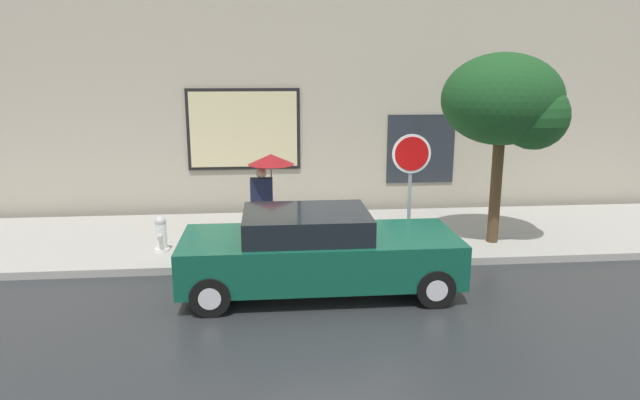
{
  "coord_description": "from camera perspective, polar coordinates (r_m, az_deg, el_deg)",
  "views": [
    {
      "loc": [
        -1.09,
        -9.17,
        3.8
      ],
      "look_at": [
        -0.07,
        1.8,
        1.2
      ],
      "focal_mm": 31.65,
      "sensor_mm": 36.0,
      "label": 1
    }
  ],
  "objects": [
    {
      "name": "building_facade",
      "position": [
        14.71,
        -1.09,
        12.05
      ],
      "size": [
        20.0,
        0.67,
        7.0
      ],
      "color": "#B2A893",
      "rests_on": "ground"
    },
    {
      "name": "ground_plane",
      "position": [
        9.99,
        1.39,
        -9.09
      ],
      "size": [
        60.0,
        60.0,
        0.0
      ],
      "primitive_type": "plane",
      "color": "#282B2D"
    },
    {
      "name": "fire_hydrant",
      "position": [
        11.87,
        -15.76,
        -3.35
      ],
      "size": [
        0.3,
        0.44,
        0.73
      ],
      "color": "white",
      "rests_on": "sidewalk"
    },
    {
      "name": "street_tree",
      "position": [
        12.17,
        18.54,
        9.24
      ],
      "size": [
        2.48,
        2.11,
        3.95
      ],
      "color": "#4C3823",
      "rests_on": "sidewalk"
    },
    {
      "name": "sidewalk",
      "position": [
        12.77,
        -0.17,
        -3.67
      ],
      "size": [
        20.0,
        4.0,
        0.15
      ],
      "primitive_type": "cube",
      "color": "#A3A099",
      "rests_on": "ground"
    },
    {
      "name": "stop_sign",
      "position": [
        11.07,
        9.16,
        2.96
      ],
      "size": [
        0.76,
        0.1,
        2.41
      ],
      "color": "gray",
      "rests_on": "sidewalk"
    },
    {
      "name": "pedestrian_with_umbrella",
      "position": [
        11.89,
        -5.29,
        2.77
      ],
      "size": [
        0.97,
        0.97,
        1.89
      ],
      "color": "black",
      "rests_on": "sidewalk"
    },
    {
      "name": "parked_car",
      "position": [
        9.71,
        -0.25,
        -5.24
      ],
      "size": [
        4.69,
        1.92,
        1.43
      ],
      "color": "#0F4C38",
      "rests_on": "ground"
    }
  ]
}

